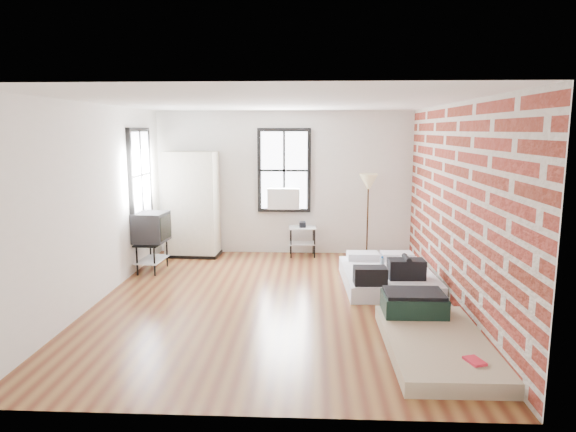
# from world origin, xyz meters

# --- Properties ---
(ground) EXTENTS (6.00, 6.00, 0.00)m
(ground) POSITION_xyz_m (0.00, 0.00, 0.00)
(ground) COLOR #552816
(ground) RESTS_ON ground
(room_shell) EXTENTS (5.02, 6.02, 2.80)m
(room_shell) POSITION_xyz_m (0.23, 0.36, 1.74)
(room_shell) COLOR silver
(room_shell) RESTS_ON ground
(mattress_main) EXTENTS (1.43, 1.90, 0.59)m
(mattress_main) POSITION_xyz_m (1.75, 0.84, 0.16)
(mattress_main) COLOR white
(mattress_main) RESTS_ON ground
(mattress_bare) EXTENTS (1.11, 2.09, 0.45)m
(mattress_bare) POSITION_xyz_m (1.92, -1.42, 0.13)
(mattress_bare) COLOR tan
(mattress_bare) RESTS_ON ground
(wardrobe) EXTENTS (1.05, 0.64, 2.02)m
(wardrobe) POSITION_xyz_m (-1.77, 2.65, 1.01)
(wardrobe) COLOR black
(wardrobe) RESTS_ON ground
(side_table) EXTENTS (0.54, 0.45, 0.68)m
(side_table) POSITION_xyz_m (0.37, 2.72, 0.46)
(side_table) COLOR black
(side_table) RESTS_ON ground
(floor_lamp) EXTENTS (0.35, 0.35, 1.61)m
(floor_lamp) POSITION_xyz_m (1.61, 2.65, 1.38)
(floor_lamp) COLOR black
(floor_lamp) RESTS_ON ground
(tv_stand) EXTENTS (0.55, 0.76, 1.03)m
(tv_stand) POSITION_xyz_m (-2.21, 1.52, 0.74)
(tv_stand) COLOR black
(tv_stand) RESTS_ON ground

